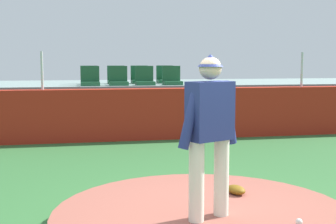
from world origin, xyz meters
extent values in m
cylinder|color=#9A5345|center=(0.00, 0.00, 0.10)|extent=(3.43, 3.43, 0.20)
cylinder|color=white|center=(-0.16, -0.29, 0.63)|extent=(0.16, 0.16, 0.86)
cylinder|color=white|center=(0.16, -0.15, 0.63)|extent=(0.16, 0.16, 0.86)
cube|color=navy|center=(0.00, -0.22, 1.37)|extent=(0.55, 0.43, 0.62)
cylinder|color=navy|center=(-0.24, -0.32, 1.33)|extent=(0.32, 0.22, 0.70)
cylinder|color=navy|center=(0.23, -0.11, 1.33)|extent=(0.26, 0.20, 0.70)
sphere|color=beige|center=(0.00, -0.22, 1.82)|extent=(0.24, 0.24, 0.24)
cone|color=navy|center=(0.00, -0.22, 1.90)|extent=(0.36, 0.36, 0.13)
sphere|color=white|center=(0.85, -0.62, 0.24)|extent=(0.07, 0.07, 0.07)
ellipsoid|color=brown|center=(0.59, 0.58, 0.26)|extent=(0.27, 0.34, 0.11)
cube|color=#A62516|center=(0.00, 6.01, 0.62)|extent=(17.40, 0.40, 1.23)
cylinder|color=silver|center=(-2.19, 6.01, 1.67)|extent=(0.06, 0.06, 0.88)
cylinder|color=silver|center=(4.26, 6.01, 1.67)|extent=(0.06, 0.06, 0.88)
cube|color=gray|center=(0.00, 8.47, 0.63)|extent=(15.91, 3.91, 1.26)
cube|color=#1A5230|center=(-1.08, 6.95, 1.31)|extent=(0.48, 0.44, 0.10)
cube|color=#1A5230|center=(-1.08, 7.13, 1.56)|extent=(0.48, 0.08, 0.40)
cube|color=#1A5230|center=(-0.35, 6.95, 1.31)|extent=(0.48, 0.44, 0.10)
cube|color=#1A5230|center=(-0.35, 7.13, 1.56)|extent=(0.48, 0.08, 0.40)
cube|color=#1A5230|center=(0.34, 6.97, 1.31)|extent=(0.48, 0.44, 0.10)
cube|color=#1A5230|center=(0.34, 7.15, 1.56)|extent=(0.48, 0.08, 0.40)
cube|color=#1A5230|center=(1.07, 6.96, 1.31)|extent=(0.48, 0.44, 0.10)
cube|color=#1A5230|center=(1.07, 7.14, 1.56)|extent=(0.48, 0.08, 0.40)
cube|color=#1A5230|center=(-1.08, 7.85, 1.31)|extent=(0.48, 0.44, 0.10)
cube|color=#1A5230|center=(-1.08, 8.03, 1.56)|extent=(0.48, 0.08, 0.40)
cube|color=#1A5230|center=(-0.34, 7.84, 1.31)|extent=(0.48, 0.44, 0.10)
cube|color=#1A5230|center=(-0.34, 8.02, 1.56)|extent=(0.48, 0.08, 0.40)
cube|color=#1A5230|center=(0.32, 7.87, 1.31)|extent=(0.48, 0.44, 0.10)
cube|color=#1A5230|center=(0.32, 8.05, 1.56)|extent=(0.48, 0.08, 0.40)
cube|color=#1A5230|center=(1.06, 7.89, 1.31)|extent=(0.48, 0.44, 0.10)
cube|color=#1A5230|center=(1.06, 8.07, 1.56)|extent=(0.48, 0.08, 0.40)
camera|label=1|loc=(-1.35, -4.82, 1.90)|focal=48.67mm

